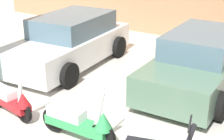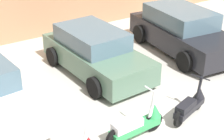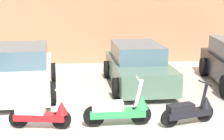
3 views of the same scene
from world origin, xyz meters
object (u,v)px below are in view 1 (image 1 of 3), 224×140
scooter_front_left (11,100)px  scooter_front_right (80,121)px  car_rear_left (70,41)px  car_rear_center (200,62)px

scooter_front_left → scooter_front_right: 1.70m
scooter_front_right → car_rear_left: size_ratio=0.37×
scooter_front_left → car_rear_left: bearing=115.9°
scooter_front_right → car_rear_left: car_rear_left is taller
car_rear_center → car_rear_left: bearing=-85.3°
scooter_front_right → car_rear_center: size_ratio=0.39×
scooter_front_left → scooter_front_right: size_ratio=0.90×
scooter_front_left → car_rear_center: size_ratio=0.35×
car_rear_left → scooter_front_right: bearing=37.8°
car_rear_left → car_rear_center: 3.54m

